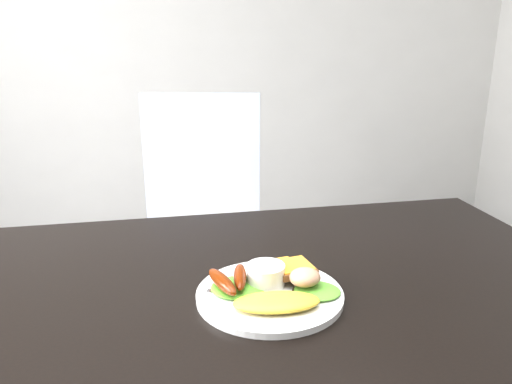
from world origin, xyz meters
TOP-DOWN VIEW (x-y plane):
  - room_back_panel at (0.00, 2.25)m, footprint 4.00×0.04m
  - dining_table at (0.00, 0.00)m, footprint 1.20×0.80m
  - dining_chair at (-0.04, 0.88)m, footprint 0.53×0.53m
  - person at (-0.29, 0.45)m, footprint 0.53×0.42m
  - plate at (-0.03, -0.04)m, footprint 0.25×0.25m
  - lettuce_left at (-0.08, -0.02)m, footprint 0.11×0.10m
  - lettuce_right at (0.05, -0.06)m, footprint 0.10×0.09m
  - omelette at (-0.03, -0.09)m, footprint 0.15×0.08m
  - sausage_a at (-0.11, -0.03)m, footprint 0.05×0.10m
  - sausage_b at (-0.08, -0.02)m, footprint 0.04×0.09m
  - ramekin at (-0.03, -0.01)m, footprint 0.07×0.07m
  - toast_a at (0.00, 0.02)m, footprint 0.08×0.08m
  - toast_b at (0.02, -0.00)m, footprint 0.08×0.08m
  - potato_salad at (0.03, -0.05)m, footprint 0.06×0.06m
  - fork at (-0.07, -0.05)m, footprint 0.14×0.07m

SIDE VIEW (x-z plane):
  - dining_chair at x=-0.04m, z-range 0.42..0.48m
  - person at x=-0.29m, z-range 0.00..1.30m
  - dining_table at x=0.00m, z-range 0.71..0.75m
  - plate at x=-0.03m, z-range 0.75..0.76m
  - fork at x=-0.07m, z-range 0.76..0.77m
  - lettuce_right at x=0.05m, z-range 0.76..0.77m
  - lettuce_left at x=-0.08m, z-range 0.76..0.77m
  - toast_a at x=0.00m, z-range 0.76..0.77m
  - omelette at x=-0.03m, z-range 0.76..0.78m
  - ramekin at x=-0.03m, z-range 0.76..0.80m
  - toast_b at x=0.02m, z-range 0.78..0.79m
  - sausage_a at x=-0.11m, z-range 0.77..0.79m
  - sausage_b at x=-0.08m, z-range 0.77..0.79m
  - potato_salad at x=0.03m, z-range 0.77..0.80m
  - room_back_panel at x=0.00m, z-range 0.00..2.70m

